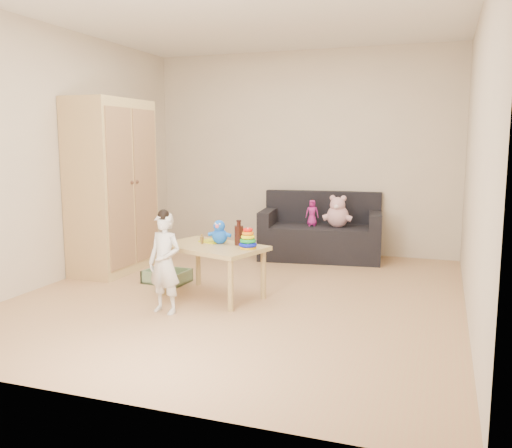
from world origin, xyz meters
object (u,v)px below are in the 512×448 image
at_px(wardrobe, 112,186).
at_px(play_table, 213,271).
at_px(toddler, 165,264).
at_px(sofa, 320,242).

bearing_deg(wardrobe, play_table, -23.19).
relative_size(wardrobe, toddler, 2.27).
bearing_deg(wardrobe, toddler, -42.90).
height_order(wardrobe, toddler, wardrobe).
relative_size(sofa, play_table, 1.56).
height_order(sofa, toddler, toddler).
xyz_separation_m(sofa, toddler, (-0.78, -2.56, 0.21)).
relative_size(play_table, toddler, 1.12).
xyz_separation_m(wardrobe, sofa, (2.07, 1.36, -0.75)).
xyz_separation_m(play_table, toddler, (-0.19, -0.56, 0.17)).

